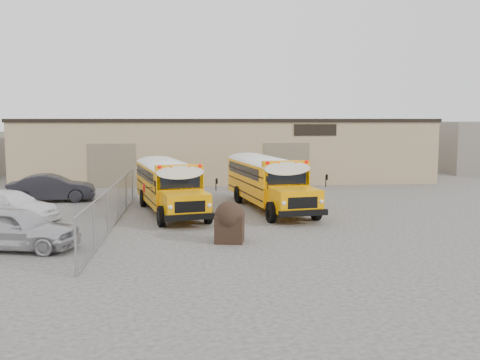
{
  "coord_description": "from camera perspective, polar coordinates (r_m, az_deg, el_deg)",
  "views": [
    {
      "loc": [
        -2.5,
        -21.8,
        4.7
      ],
      "look_at": [
        -0.16,
        4.91,
        1.6
      ],
      "focal_mm": 40.0,
      "sensor_mm": 36.0,
      "label": 1
    }
  ],
  "objects": [
    {
      "name": "tarp_bundle",
      "position": [
        20.37,
        -1.12,
        -4.42
      ],
      "size": [
        1.22,
        1.16,
        1.58
      ],
      "color": "black",
      "rests_on": "ground"
    },
    {
      "name": "ground",
      "position": [
        22.44,
        1.5,
        -5.5
      ],
      "size": [
        120.0,
        120.0,
        0.0
      ],
      "primitive_type": "plane",
      "color": "#413E3C",
      "rests_on": "ground"
    },
    {
      "name": "school_bus_right",
      "position": [
        33.49,
        0.01,
        1.25
      ],
      "size": [
        3.84,
        9.61,
        2.74
      ],
      "color": "#FFA100",
      "rests_on": "ground"
    },
    {
      "name": "chainlink_fence",
      "position": [
        25.34,
        -12.91,
        -2.2
      ],
      "size": [
        0.07,
        18.07,
        1.81
      ],
      "color": "gray",
      "rests_on": "ground"
    },
    {
      "name": "school_bus_left",
      "position": [
        32.54,
        -9.37,
        0.9
      ],
      "size": [
        4.15,
        9.24,
        2.63
      ],
      "color": "#F39B03",
      "rests_on": "ground"
    },
    {
      "name": "car_silver",
      "position": [
        20.84,
        -22.86,
        -4.78
      ],
      "size": [
        4.85,
        2.76,
        1.55
      ],
      "primitive_type": "imported",
      "rotation": [
        0.0,
        0.0,
        1.36
      ],
      "color": "silver",
      "rests_on": "ground"
    },
    {
      "name": "car_dark",
      "position": [
        32.1,
        -19.43,
        -0.81
      ],
      "size": [
        4.86,
        2.19,
        1.55
      ],
      "primitive_type": "imported",
      "rotation": [
        0.0,
        0.0,
        1.69
      ],
      "color": "black",
      "rests_on": "ground"
    },
    {
      "name": "car_white",
      "position": [
        26.85,
        -23.26,
        -2.55
      ],
      "size": [
        5.1,
        3.6,
        1.37
      ],
      "primitive_type": "imported",
      "rotation": [
        0.0,
        0.0,
        1.17
      ],
      "color": "white",
      "rests_on": "ground"
    },
    {
      "name": "warehouse",
      "position": [
        41.94,
        -1.59,
        3.41
      ],
      "size": [
        30.2,
        10.2,
        4.67
      ],
      "color": "tan",
      "rests_on": "ground"
    }
  ]
}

